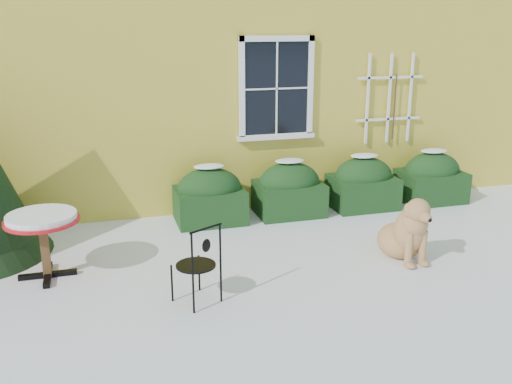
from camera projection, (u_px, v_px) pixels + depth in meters
name	position (u px, v px, depth m)	size (l,w,h in m)	color
ground	(280.00, 289.00, 6.65)	(80.00, 80.00, 0.00)	white
house	(178.00, 10.00, 12.16)	(12.40, 8.40, 6.40)	yellow
hedge_row	(327.00, 187.00, 9.31)	(4.95, 0.80, 0.91)	black
bistro_table	(42.00, 225.00, 6.78)	(0.88, 0.88, 0.82)	black
patio_chair_near	(198.00, 264.00, 6.22)	(0.56, 0.55, 0.93)	black
dog	(407.00, 233.00, 7.38)	(0.62, 1.03, 0.92)	tan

